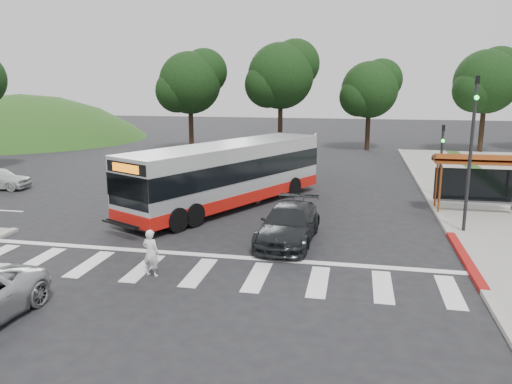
# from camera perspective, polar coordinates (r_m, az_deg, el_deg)

# --- Properties ---
(ground) EXTENTS (140.00, 140.00, 0.00)m
(ground) POSITION_cam_1_polar(r_m,az_deg,el_deg) (21.60, -2.48, -4.39)
(ground) COLOR black
(ground) RESTS_ON ground
(sidewalk_east) EXTENTS (4.00, 40.00, 0.12)m
(sidewalk_east) POSITION_cam_1_polar(r_m,az_deg,el_deg) (29.35, 22.92, -0.73)
(sidewalk_east) COLOR gray
(sidewalk_east) RESTS_ON ground
(curb_east) EXTENTS (0.30, 40.00, 0.15)m
(curb_east) POSITION_cam_1_polar(r_m,az_deg,el_deg) (29.01, 19.06, -0.54)
(curb_east) COLOR #9E9991
(curb_east) RESTS_ON ground
(curb_east_red) EXTENTS (0.32, 6.00, 0.15)m
(curb_east_red) POSITION_cam_1_polar(r_m,az_deg,el_deg) (19.50, 22.78, -7.01)
(curb_east_red) COLOR maroon
(curb_east_red) RESTS_ON ground
(hillside_nw) EXTENTS (44.00, 44.00, 10.00)m
(hillside_nw) POSITION_cam_1_polar(r_m,az_deg,el_deg) (62.56, -25.05, 5.53)
(hillside_nw) COLOR #254716
(hillside_nw) RESTS_ON ground
(crosswalk_ladder) EXTENTS (18.00, 2.60, 0.01)m
(crosswalk_ladder) POSITION_cam_1_polar(r_m,az_deg,el_deg) (17.05, -6.56, -9.11)
(crosswalk_ladder) COLOR silver
(crosswalk_ladder) RESTS_ON ground
(bus_shelter) EXTENTS (4.20, 1.60, 2.86)m
(bus_shelter) POSITION_cam_1_polar(r_m,az_deg,el_deg) (26.12, 24.13, 2.77)
(bus_shelter) COLOR #954218
(bus_shelter) RESTS_ON sidewalk_east
(traffic_signal_ne_tall) EXTENTS (0.18, 0.37, 6.50)m
(traffic_signal_ne_tall) POSITION_cam_1_polar(r_m,az_deg,el_deg) (22.17, 23.42, 5.29)
(traffic_signal_ne_tall) COLOR black
(traffic_signal_ne_tall) RESTS_ON ground
(traffic_signal_ne_short) EXTENTS (0.18, 0.37, 4.00)m
(traffic_signal_ne_short) POSITION_cam_1_polar(r_m,az_deg,el_deg) (29.16, 20.44, 4.23)
(traffic_signal_ne_short) COLOR black
(traffic_signal_ne_short) RESTS_ON ground
(tree_ne_a) EXTENTS (6.16, 5.74, 9.30)m
(tree_ne_a) POSITION_cam_1_polar(r_m,az_deg,el_deg) (49.39, 24.90, 11.47)
(tree_ne_a) COLOR black
(tree_ne_a) RESTS_ON parking_lot
(tree_north_a) EXTENTS (6.60, 6.15, 10.17)m
(tree_north_a) POSITION_cam_1_polar(r_m,az_deg,el_deg) (46.65, 2.96, 13.24)
(tree_north_a) COLOR black
(tree_north_a) RESTS_ON ground
(tree_north_b) EXTENTS (5.72, 5.33, 8.43)m
(tree_north_b) POSITION_cam_1_polar(r_m,az_deg,el_deg) (48.14, 12.94, 11.42)
(tree_north_b) COLOR black
(tree_north_b) RESTS_ON ground
(tree_north_c) EXTENTS (6.16, 5.74, 9.30)m
(tree_north_c) POSITION_cam_1_polar(r_m,az_deg,el_deg) (46.58, -7.45, 12.38)
(tree_north_c) COLOR black
(tree_north_c) RESTS_ON ground
(transit_bus) EXTENTS (8.09, 12.36, 3.23)m
(transit_bus) POSITION_cam_1_polar(r_m,az_deg,el_deg) (25.35, -3.17, 1.88)
(transit_bus) COLOR #B3B6B8
(transit_bus) RESTS_ON ground
(pedestrian) EXTENTS (0.63, 0.46, 1.58)m
(pedestrian) POSITION_cam_1_polar(r_m,az_deg,el_deg) (16.75, -11.93, -6.83)
(pedestrian) COLOR white
(pedestrian) RESTS_ON ground
(dark_sedan) EXTENTS (2.32, 5.16, 1.47)m
(dark_sedan) POSITION_cam_1_polar(r_m,az_deg,el_deg) (19.92, 3.76, -3.65)
(dark_sedan) COLOR black
(dark_sedan) RESTS_ON ground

